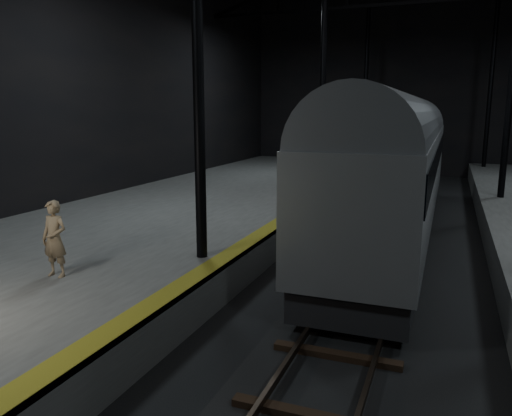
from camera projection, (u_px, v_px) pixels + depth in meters
The scene contains 6 objects.
ground at pixel (379, 266), 14.77m from camera, with size 44.00×44.00×0.00m, color black.
platform_left at pixel (160, 228), 17.32m from camera, with size 9.00×43.80×1.00m, color #4E4E4B.
tactile_strip at pixel (276, 224), 15.72m from camera, with size 0.50×43.80×0.01m, color olive.
track at pixel (379, 264), 14.75m from camera, with size 2.40×43.00×0.24m.
train at pixel (397, 161), 17.64m from camera, with size 2.79×18.60×4.97m.
woman at pixel (55, 239), 10.65m from camera, with size 0.61×0.40×1.66m, color #977E5C.
Camera 1 is at (1.69, -14.52, 4.54)m, focal length 35.00 mm.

